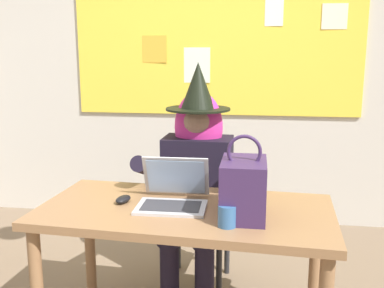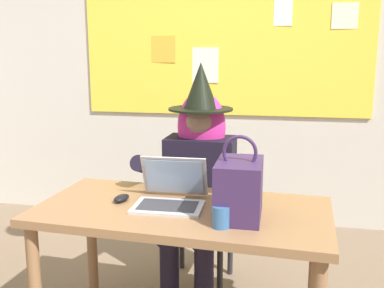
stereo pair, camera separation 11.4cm
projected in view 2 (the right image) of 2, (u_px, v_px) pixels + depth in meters
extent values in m
cube|color=beige|center=(225.00, 64.00, 3.77)|extent=(6.02, 0.10, 2.75)
cube|color=yellow|center=(224.00, 43.00, 3.67)|extent=(2.40, 0.02, 1.20)
cube|color=white|center=(283.00, 10.00, 3.52)|extent=(0.15, 0.01, 0.24)
cube|color=white|center=(205.00, 65.00, 3.73)|extent=(0.22, 0.01, 0.29)
cube|color=gold|center=(163.00, 49.00, 3.77)|extent=(0.21, 0.01, 0.23)
cube|color=#F4E0C6|center=(345.00, 16.00, 3.44)|extent=(0.20, 0.01, 0.20)
cube|color=#8E6642|center=(182.00, 211.00, 2.14)|extent=(1.44, 0.78, 0.04)
cylinder|color=#8E6642|center=(92.00, 244.00, 2.64)|extent=(0.06, 0.06, 0.70)
cylinder|color=#8E6642|center=(315.00, 270.00, 2.33)|extent=(0.06, 0.06, 0.70)
cube|color=#2D3347|center=(200.00, 222.00, 2.80)|extent=(0.45, 0.45, 0.04)
cube|color=#2D3347|center=(207.00, 176.00, 2.93)|extent=(0.38, 0.07, 0.45)
cylinder|color=#262628|center=(220.00, 269.00, 2.64)|extent=(0.04, 0.04, 0.40)
cylinder|color=#262628|center=(166.00, 262.00, 2.73)|extent=(0.04, 0.04, 0.40)
cylinder|color=#262628|center=(230.00, 246.00, 2.97)|extent=(0.04, 0.04, 0.40)
cylinder|color=#262628|center=(182.00, 240.00, 3.05)|extent=(0.04, 0.04, 0.40)
cylinder|color=black|center=(204.00, 280.00, 2.48)|extent=(0.11, 0.11, 0.44)
cylinder|color=black|center=(170.00, 276.00, 2.52)|extent=(0.11, 0.11, 0.44)
cylinder|color=black|center=(210.00, 227.00, 2.59)|extent=(0.16, 0.42, 0.15)
cylinder|color=black|center=(177.00, 224.00, 2.63)|extent=(0.16, 0.42, 0.15)
cube|color=black|center=(200.00, 178.00, 2.77)|extent=(0.43, 0.27, 0.52)
cylinder|color=black|center=(236.00, 172.00, 2.47)|extent=(0.10, 0.47, 0.24)
cylinder|color=black|center=(150.00, 167.00, 2.58)|extent=(0.10, 0.47, 0.24)
sphere|color=#A37A60|center=(201.00, 121.00, 2.70)|extent=(0.20, 0.20, 0.20)
ellipsoid|color=#D82D8C|center=(202.00, 127.00, 2.73)|extent=(0.31, 0.23, 0.44)
cylinder|color=black|center=(201.00, 109.00, 2.68)|extent=(0.39, 0.39, 0.01)
cone|color=black|center=(201.00, 86.00, 2.65)|extent=(0.21, 0.21, 0.28)
cube|color=#B7B7BC|center=(168.00, 207.00, 2.12)|extent=(0.34, 0.24, 0.01)
cube|color=#333338|center=(168.00, 205.00, 2.12)|extent=(0.28, 0.17, 0.00)
cube|color=#B7B7BC|center=(175.00, 176.00, 2.25)|extent=(0.33, 0.10, 0.21)
cube|color=#99B7E0|center=(174.00, 177.00, 2.24)|extent=(0.29, 0.09, 0.19)
ellipsoid|color=black|center=(121.00, 198.00, 2.22)|extent=(0.08, 0.12, 0.03)
cube|color=#38234C|center=(239.00, 189.00, 1.99)|extent=(0.20, 0.30, 0.26)
torus|color=#38234C|center=(240.00, 152.00, 1.95)|extent=(0.16, 0.02, 0.16)
cylinder|color=#336099|center=(221.00, 216.00, 1.88)|extent=(0.08, 0.08, 0.09)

